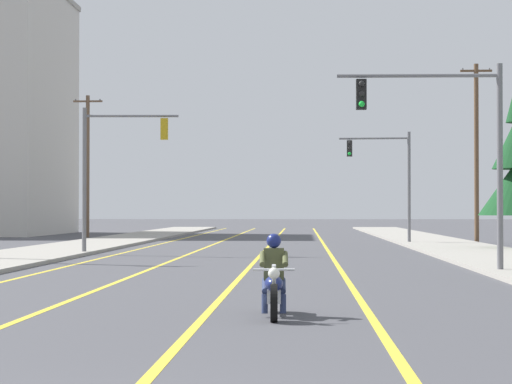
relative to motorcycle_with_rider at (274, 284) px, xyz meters
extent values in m
cube|color=yellow|center=(-1.22, 35.08, -0.58)|extent=(0.16, 100.00, 0.01)
cube|color=yellow|center=(-4.31, 35.08, -0.58)|extent=(0.16, 100.00, 0.01)
cube|color=yellow|center=(1.71, 35.08, -0.58)|extent=(0.16, 100.00, 0.01)
cube|color=yellow|center=(-7.32, 35.08, -0.58)|extent=(0.16, 100.00, 0.01)
cube|color=#9E998E|center=(7.97, 30.08, -0.52)|extent=(4.40, 110.00, 0.14)
cube|color=#9E998E|center=(-10.54, 30.08, -0.52)|extent=(4.40, 110.00, 0.14)
cylinder|color=black|center=(0.03, -0.82, -0.27)|extent=(0.14, 0.64, 0.64)
cylinder|color=black|center=(-0.02, 0.72, -0.27)|extent=(0.14, 0.64, 0.64)
cylinder|color=silver|center=(0.02, -0.72, 0.05)|extent=(0.08, 0.33, 0.68)
sphere|color=white|center=(0.03, -0.87, 0.23)|extent=(0.20, 0.20, 0.20)
cylinder|color=silver|center=(0.02, -0.67, 0.28)|extent=(0.70, 0.06, 0.04)
ellipsoid|color=navy|center=(0.01, -0.17, 0.01)|extent=(0.34, 0.57, 0.28)
cube|color=silver|center=(0.00, -0.05, -0.22)|extent=(0.25, 0.45, 0.24)
cube|color=black|center=(-0.01, 0.27, -0.05)|extent=(0.30, 0.53, 0.12)
cube|color=navy|center=(-0.02, 0.67, 0.03)|extent=(0.21, 0.37, 0.08)
cylinder|color=silver|center=(-0.15, 0.35, -0.29)|extent=(0.10, 0.55, 0.08)
cube|color=#4C512D|center=(-0.01, 0.23, 0.33)|extent=(0.37, 0.25, 0.56)
sphere|color=navy|center=(0.00, 0.21, 0.74)|extent=(0.26, 0.26, 0.26)
cylinder|color=navy|center=(0.14, 0.09, -0.05)|extent=(0.15, 0.44, 0.30)
cylinder|color=navy|center=(0.16, -0.09, -0.35)|extent=(0.11, 0.16, 0.35)
cylinder|color=#4C512D|center=(0.20, -0.02, 0.43)|extent=(0.12, 0.53, 0.27)
cylinder|color=navy|center=(-0.14, 0.09, -0.05)|extent=(0.15, 0.44, 0.30)
cylinder|color=navy|center=(-0.16, -0.09, -0.35)|extent=(0.11, 0.16, 0.35)
cylinder|color=#4C512D|center=(-0.20, -0.04, 0.43)|extent=(0.12, 0.53, 0.27)
cylinder|color=slate|center=(6.33, 12.04, 2.51)|extent=(0.18, 0.18, 6.20)
cylinder|color=slate|center=(3.93, 11.99, 5.26)|extent=(4.79, 0.21, 0.11)
cube|color=black|center=(2.26, 11.95, 4.71)|extent=(0.30, 0.25, 0.90)
sphere|color=black|center=(2.26, 11.80, 5.01)|extent=(0.18, 0.18, 0.18)
sphere|color=black|center=(2.26, 11.80, 4.71)|extent=(0.18, 0.18, 0.18)
sphere|color=green|center=(2.26, 11.80, 4.41)|extent=(0.18, 0.18, 0.18)
cylinder|color=slate|center=(-8.66, 23.99, 2.51)|extent=(0.18, 0.18, 6.20)
cylinder|color=slate|center=(-6.68, 24.06, 5.26)|extent=(3.97, 0.26, 0.11)
cube|color=#B79319|center=(-5.29, 24.11, 4.71)|extent=(0.31, 0.25, 0.90)
sphere|color=black|center=(-5.30, 24.27, 5.01)|extent=(0.18, 0.18, 0.18)
sphere|color=black|center=(-5.30, 24.27, 4.71)|extent=(0.18, 0.18, 0.18)
sphere|color=green|center=(-5.30, 24.27, 4.41)|extent=(0.18, 0.18, 0.18)
cylinder|color=slate|center=(6.41, 37.53, 2.51)|extent=(0.18, 0.18, 6.20)
cylinder|color=slate|center=(4.49, 37.64, 5.26)|extent=(3.84, 0.33, 0.11)
cube|color=black|center=(3.15, 37.72, 4.71)|extent=(0.31, 0.26, 0.90)
sphere|color=black|center=(3.14, 37.56, 5.01)|extent=(0.18, 0.18, 0.18)
sphere|color=black|center=(3.14, 37.56, 4.71)|extent=(0.18, 0.18, 0.18)
sphere|color=green|center=(3.14, 37.56, 4.41)|extent=(0.18, 0.18, 0.18)
cylinder|color=brown|center=(10.52, 39.94, 4.55)|extent=(0.26, 0.26, 10.28)
cube|color=brown|center=(10.52, 39.94, 9.29)|extent=(1.81, 0.12, 0.12)
cylinder|color=slate|center=(9.76, 39.94, 9.39)|extent=(0.08, 0.08, 0.12)
cylinder|color=slate|center=(11.28, 39.94, 9.39)|extent=(0.08, 0.08, 0.12)
cylinder|color=brown|center=(-14.20, 50.09, 4.30)|extent=(0.26, 0.26, 9.76)
cube|color=brown|center=(-14.20, 50.09, 8.78)|extent=(2.01, 0.12, 0.12)
cylinder|color=slate|center=(-15.04, 50.09, 8.88)|extent=(0.08, 0.08, 0.12)
cylinder|color=slate|center=(-13.35, 50.09, 8.88)|extent=(0.08, 0.08, 0.12)
camera|label=1|loc=(0.49, -17.48, 1.29)|focal=69.78mm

